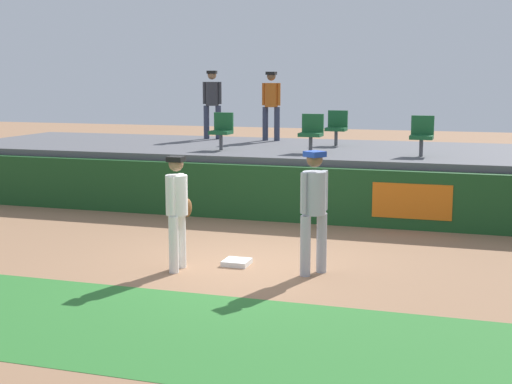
{
  "coord_description": "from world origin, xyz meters",
  "views": [
    {
      "loc": [
        3.46,
        -10.35,
        2.89
      ],
      "look_at": [
        -0.1,
        0.96,
        1.0
      ],
      "focal_mm": 50.43,
      "sensor_mm": 36.0,
      "label": 1
    }
  ],
  "objects_px": {
    "seat_back_center": "(337,126)",
    "spectator_capped": "(212,100)",
    "seat_front_left": "(222,129)",
    "seat_front_right": "(422,134)",
    "first_base": "(237,262)",
    "seat_front_center": "(312,131)",
    "player_fielder_home": "(177,205)",
    "spectator_hooded": "(271,101)",
    "player_runner_visitor": "(314,204)"
  },
  "relations": [
    {
      "from": "seat_back_center",
      "to": "spectator_capped",
      "type": "bearing_deg",
      "value": 166.24
    },
    {
      "from": "seat_front_left",
      "to": "seat_front_right",
      "type": "xyz_separation_m",
      "value": [
        4.43,
        0.0,
        0.0
      ]
    },
    {
      "from": "first_base",
      "to": "seat_front_center",
      "type": "distance_m",
      "value": 5.27
    },
    {
      "from": "player_fielder_home",
      "to": "spectator_capped",
      "type": "xyz_separation_m",
      "value": [
        -2.56,
        8.19,
        1.31
      ]
    },
    {
      "from": "seat_back_center",
      "to": "spectator_hooded",
      "type": "bearing_deg",
      "value": 155.86
    },
    {
      "from": "player_fielder_home",
      "to": "player_runner_visitor",
      "type": "bearing_deg",
      "value": 98.51
    },
    {
      "from": "player_runner_visitor",
      "to": "spectator_hooded",
      "type": "xyz_separation_m",
      "value": [
        -2.93,
        7.79,
        1.23
      ]
    },
    {
      "from": "seat_front_right",
      "to": "seat_front_left",
      "type": "bearing_deg",
      "value": -180.0
    },
    {
      "from": "player_runner_visitor",
      "to": "seat_front_right",
      "type": "xyz_separation_m",
      "value": [
        1.11,
        5.15,
        0.67
      ]
    },
    {
      "from": "seat_back_center",
      "to": "seat_front_right",
      "type": "relative_size",
      "value": 1.0
    },
    {
      "from": "player_runner_visitor",
      "to": "spectator_hooded",
      "type": "relative_size",
      "value": 1.04
    },
    {
      "from": "seat_front_left",
      "to": "spectator_hooded",
      "type": "bearing_deg",
      "value": 81.68
    },
    {
      "from": "seat_front_center",
      "to": "seat_front_right",
      "type": "relative_size",
      "value": 1.0
    },
    {
      "from": "seat_front_center",
      "to": "player_fielder_home",
      "type": "bearing_deg",
      "value": -97.9
    },
    {
      "from": "seat_front_right",
      "to": "spectator_capped",
      "type": "height_order",
      "value": "spectator_capped"
    },
    {
      "from": "player_runner_visitor",
      "to": "seat_front_center",
      "type": "bearing_deg",
      "value": -132.48
    },
    {
      "from": "seat_front_right",
      "to": "first_base",
      "type": "bearing_deg",
      "value": -115.41
    },
    {
      "from": "seat_front_center",
      "to": "seat_front_left",
      "type": "distance_m",
      "value": 2.08
    },
    {
      "from": "first_base",
      "to": "spectator_hooded",
      "type": "height_order",
      "value": "spectator_hooded"
    },
    {
      "from": "seat_front_center",
      "to": "seat_front_right",
      "type": "height_order",
      "value": "same"
    },
    {
      "from": "seat_front_center",
      "to": "seat_front_left",
      "type": "relative_size",
      "value": 1.0
    },
    {
      "from": "seat_front_center",
      "to": "spectator_hooded",
      "type": "height_order",
      "value": "spectator_hooded"
    },
    {
      "from": "player_runner_visitor",
      "to": "seat_back_center",
      "type": "relative_size",
      "value": 2.19
    },
    {
      "from": "player_fielder_home",
      "to": "seat_back_center",
      "type": "height_order",
      "value": "seat_back_center"
    },
    {
      "from": "seat_front_left",
      "to": "spectator_hooded",
      "type": "xyz_separation_m",
      "value": [
        0.39,
        2.65,
        0.56
      ]
    },
    {
      "from": "spectator_hooded",
      "to": "spectator_capped",
      "type": "distance_m",
      "value": 1.64
    },
    {
      "from": "player_fielder_home",
      "to": "seat_front_right",
      "type": "bearing_deg",
      "value": 148.23
    },
    {
      "from": "player_fielder_home",
      "to": "spectator_hooded",
      "type": "xyz_separation_m",
      "value": [
        -0.92,
        8.18,
        1.29
      ]
    },
    {
      "from": "seat_front_left",
      "to": "spectator_capped",
      "type": "distance_m",
      "value": 3.0
    },
    {
      "from": "seat_front_left",
      "to": "seat_front_right",
      "type": "distance_m",
      "value": 4.43
    },
    {
      "from": "seat_front_right",
      "to": "spectator_hooded",
      "type": "height_order",
      "value": "spectator_hooded"
    },
    {
      "from": "player_fielder_home",
      "to": "seat_front_left",
      "type": "bearing_deg",
      "value": -168.99
    },
    {
      "from": "seat_front_right",
      "to": "seat_front_center",
      "type": "bearing_deg",
      "value": 180.0
    },
    {
      "from": "player_runner_visitor",
      "to": "seat_front_center",
      "type": "xyz_separation_m",
      "value": [
        -1.24,
        5.15,
        0.68
      ]
    },
    {
      "from": "player_runner_visitor",
      "to": "spectator_capped",
      "type": "height_order",
      "value": "spectator_capped"
    },
    {
      "from": "first_base",
      "to": "seat_back_center",
      "type": "height_order",
      "value": "seat_back_center"
    },
    {
      "from": "first_base",
      "to": "player_runner_visitor",
      "type": "distance_m",
      "value": 1.63
    },
    {
      "from": "seat_front_left",
      "to": "player_fielder_home",
      "type": "bearing_deg",
      "value": -76.66
    },
    {
      "from": "first_base",
      "to": "player_runner_visitor",
      "type": "bearing_deg",
      "value": -7.22
    },
    {
      "from": "player_fielder_home",
      "to": "spectator_capped",
      "type": "height_order",
      "value": "spectator_capped"
    },
    {
      "from": "seat_back_center",
      "to": "seat_front_right",
      "type": "height_order",
      "value": "same"
    },
    {
      "from": "first_base",
      "to": "seat_back_center",
      "type": "distance_m",
      "value": 7.0
    },
    {
      "from": "player_fielder_home",
      "to": "spectator_capped",
      "type": "bearing_deg",
      "value": -164.99
    },
    {
      "from": "spectator_hooded",
      "to": "spectator_capped",
      "type": "bearing_deg",
      "value": 0.63
    },
    {
      "from": "seat_front_center",
      "to": "spectator_capped",
      "type": "bearing_deg",
      "value": 141.31
    },
    {
      "from": "seat_front_center",
      "to": "spectator_hooded",
      "type": "relative_size",
      "value": 0.47
    },
    {
      "from": "player_runner_visitor",
      "to": "seat_front_right",
      "type": "bearing_deg",
      "value": -158.24
    },
    {
      "from": "player_fielder_home",
      "to": "seat_front_right",
      "type": "relative_size",
      "value": 2.07
    },
    {
      "from": "seat_front_center",
      "to": "spectator_hooded",
      "type": "bearing_deg",
      "value": 122.55
    },
    {
      "from": "seat_front_left",
      "to": "spectator_capped",
      "type": "bearing_deg",
      "value": 115.1
    }
  ]
}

